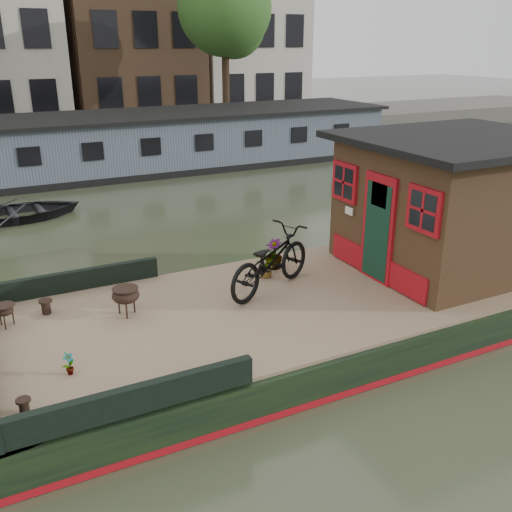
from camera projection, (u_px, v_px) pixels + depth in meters
name	position (u px, v px, depth m)	size (l,w,h in m)	color
ground	(353.00, 316.00, 10.24)	(120.00, 120.00, 0.00)	#2F3823
houseboat_hull	(289.00, 318.00, 9.59)	(14.01, 4.02, 0.60)	black
houseboat_deck	(355.00, 285.00, 10.02)	(11.80, 3.80, 0.05)	#8E7458
bow_bulwark	(54.00, 338.00, 7.82)	(3.00, 4.00, 0.35)	black
cabin	(456.00, 201.00, 10.50)	(4.00, 3.50, 2.42)	black
bicycle	(270.00, 261.00, 9.57)	(0.71, 2.04, 1.07)	black
potted_plant_c	(265.00, 266.00, 10.19)	(0.40, 0.35, 0.45)	maroon
potted_plant_d	(274.00, 254.00, 10.59)	(0.32, 0.32, 0.56)	#9C642A
potted_plant_e	(69.00, 364.00, 7.22)	(0.17, 0.11, 0.32)	#A46330
brazier_front	(126.00, 301.00, 8.78)	(0.42, 0.42, 0.46)	black
brazier_rear	(6.00, 316.00, 8.45)	(0.33, 0.33, 0.35)	black
bollard_port	(46.00, 307.00, 8.86)	(0.20, 0.20, 0.23)	black
bollard_stbd	(24.00, 406.00, 6.48)	(0.17, 0.17, 0.19)	black
dinghy	(21.00, 207.00, 15.76)	(2.32, 3.24, 0.67)	black
far_houseboat	(136.00, 144.00, 21.59)	(20.40, 4.40, 2.11)	#515C6C
quay	(99.00, 135.00, 27.21)	(60.00, 6.00, 0.90)	#47443F
tree_right	(227.00, 13.00, 26.68)	(4.40, 4.40, 7.40)	#332316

